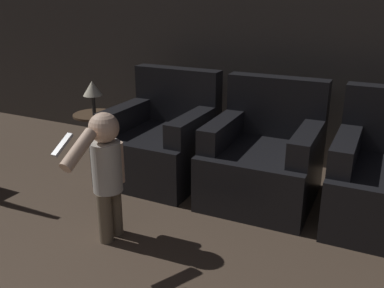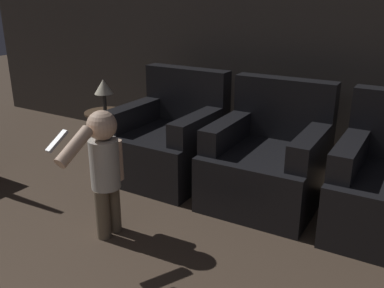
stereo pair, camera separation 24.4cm
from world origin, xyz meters
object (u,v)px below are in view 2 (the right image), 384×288
armchair_left (169,141)px  person_toddler (104,164)px  lamp (104,87)px  armchair_middle (268,162)px

armchair_left → person_toddler: size_ratio=1.06×
armchair_left → lamp: armchair_left is taller
lamp → person_toddler: bearing=-48.2°
lamp → armchair_middle: bearing=1.9°
person_toddler → lamp: person_toddler is taller
armchair_left → person_toddler: armchair_left is taller
armchair_middle → lamp: size_ratio=3.00×
armchair_left → armchair_middle: size_ratio=1.00×
armchair_left → person_toddler: (0.22, -1.10, 0.21)m
armchair_left → armchair_middle: 0.97m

